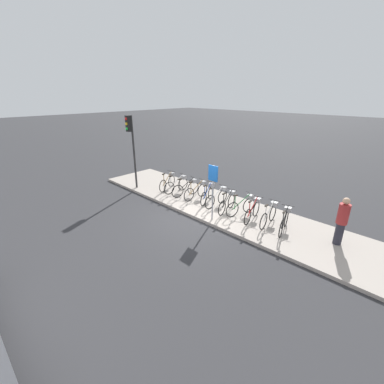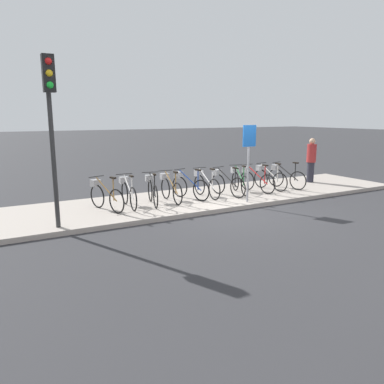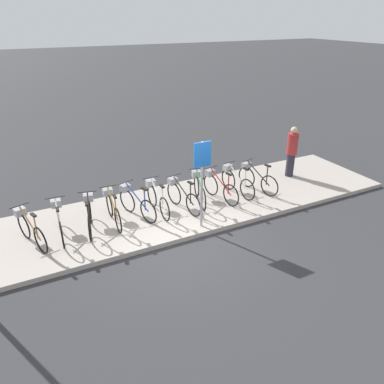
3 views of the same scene
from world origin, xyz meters
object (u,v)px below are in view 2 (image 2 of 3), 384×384
at_px(parked_bicycle_0, 104,194).
at_px(parked_bicycle_5, 205,183).
at_px(parked_bicycle_3, 170,187).
at_px(parked_bicycle_10, 284,176).
at_px(parked_bicycle_1, 128,192).
at_px(parked_bicycle_7, 239,180).
at_px(parked_bicycle_6, 225,182).
at_px(parked_bicycle_2, 152,189).
at_px(traffic_light, 50,107).
at_px(parked_bicycle_9, 268,177).
at_px(parked_bicycle_8, 255,179).
at_px(parked_bicycle_4, 188,185).
at_px(sign_post, 249,150).
at_px(pedestrian, 311,159).

xyz_separation_m(parked_bicycle_0, parked_bicycle_5, (3.18, 0.13, 0.00)).
xyz_separation_m(parked_bicycle_3, parked_bicycle_10, (4.35, -0.06, 0.00)).
relative_size(parked_bicycle_3, parked_bicycle_5, 1.00).
bearing_deg(parked_bicycle_5, parked_bicycle_1, -178.09).
bearing_deg(parked_bicycle_7, parked_bicycle_10, -3.13).
distance_m(parked_bicycle_3, parked_bicycle_10, 4.35).
relative_size(parked_bicycle_3, parked_bicycle_6, 1.01).
xyz_separation_m(parked_bicycle_5, parked_bicycle_10, (3.14, -0.08, 0.00)).
xyz_separation_m(parked_bicycle_0, parked_bicycle_7, (4.47, 0.15, 0.00)).
relative_size(parked_bicycle_2, traffic_light, 0.40).
distance_m(parked_bicycle_1, parked_bicycle_9, 5.02).
xyz_separation_m(parked_bicycle_1, parked_bicycle_8, (4.37, -0.01, 0.00)).
relative_size(parked_bicycle_5, parked_bicycle_7, 1.03).
bearing_deg(parked_bicycle_1, parked_bicycle_9, 0.99).
distance_m(parked_bicycle_0, parked_bicycle_3, 1.97).
bearing_deg(parked_bicycle_9, parked_bicycle_8, -171.17).
xyz_separation_m(parked_bicycle_7, parked_bicycle_9, (1.21, -0.01, 0.00)).
relative_size(parked_bicycle_1, parked_bicycle_6, 1.01).
xyz_separation_m(parked_bicycle_4, sign_post, (1.29, -1.26, 1.09)).
height_order(parked_bicycle_1, parked_bicycle_2, same).
height_order(parked_bicycle_1, parked_bicycle_3, same).
bearing_deg(parked_bicycle_5, parked_bicycle_8, -3.01).
distance_m(parked_bicycle_7, parked_bicycle_8, 0.57).
bearing_deg(parked_bicycle_0, parked_bicycle_1, 4.11).
bearing_deg(traffic_light, parked_bicycle_10, 8.81).
height_order(parked_bicycle_3, parked_bicycle_4, same).
bearing_deg(parked_bicycle_1, parked_bicycle_8, -0.18).
relative_size(parked_bicycle_8, pedestrian, 0.91).
bearing_deg(pedestrian, parked_bicycle_8, -171.82).
height_order(parked_bicycle_10, pedestrian, pedestrian).
relative_size(parked_bicycle_10, sign_post, 0.67).
xyz_separation_m(parked_bicycle_2, pedestrian, (6.63, 0.44, 0.44)).
bearing_deg(parked_bicycle_4, parked_bicycle_8, -3.03).
xyz_separation_m(parked_bicycle_0, parked_bicycle_1, (0.66, 0.05, 0.00)).
height_order(parked_bicycle_5, traffic_light, traffic_light).
relative_size(parked_bicycle_2, parked_bicycle_9, 0.98).
height_order(parked_bicycle_4, pedestrian, pedestrian).
distance_m(parked_bicycle_0, parked_bicycle_2, 1.37).
bearing_deg(parked_bicycle_9, parked_bicycle_4, 179.46).
bearing_deg(parked_bicycle_3, parked_bicycle_10, -0.74).
xyz_separation_m(parked_bicycle_6, parked_bicycle_10, (2.48, 0.06, 0.00)).
bearing_deg(parked_bicycle_0, traffic_light, -140.09).
bearing_deg(parked_bicycle_2, traffic_light, -156.96).
distance_m(pedestrian, sign_post, 4.45).
bearing_deg(parked_bicycle_2, parked_bicycle_6, -0.76).
relative_size(parked_bicycle_4, parked_bicycle_9, 0.96).
bearing_deg(parked_bicycle_0, parked_bicycle_7, 1.91).
bearing_deg(traffic_light, parked_bicycle_0, 39.91).
bearing_deg(parked_bicycle_2, parked_bicycle_4, 6.65).
height_order(parked_bicycle_5, parked_bicycle_9, same).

